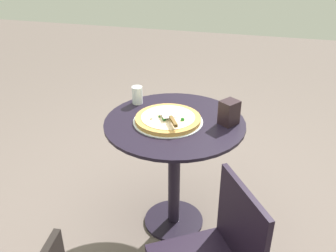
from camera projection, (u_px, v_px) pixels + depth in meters
ground_plane at (174, 221)px, 2.48m from camera, size 10.00×10.00×0.00m
patio_table at (174, 150)px, 2.22m from camera, size 0.81×0.81×0.75m
pizza_on_tray at (168, 119)px, 2.11m from camera, size 0.40×0.40×0.05m
pizza_server at (171, 118)px, 2.04m from camera, size 0.21×0.15×0.02m
drinking_cup at (137, 95)px, 2.31m from camera, size 0.07×0.07×0.11m
napkin_dispenser at (229, 112)px, 2.07m from camera, size 0.13×0.12×0.14m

